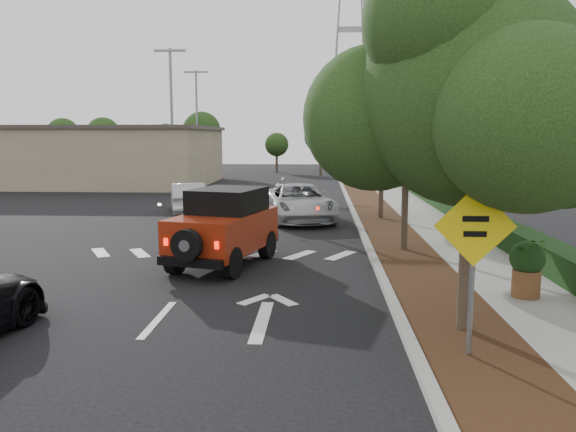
{
  "coord_description": "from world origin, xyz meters",
  "views": [
    {
      "loc": [
        3.08,
        -10.19,
        3.48
      ],
      "look_at": [
        2.32,
        3.0,
        1.59
      ],
      "focal_mm": 35.0,
      "sensor_mm": 36.0,
      "label": 1
    }
  ],
  "objects": [
    {
      "name": "ground",
      "position": [
        0.0,
        0.0,
        0.0
      ],
      "size": [
        120.0,
        120.0,
        0.0
      ],
      "primitive_type": "plane",
      "color": "black",
      "rests_on": "ground"
    },
    {
      "name": "curb",
      "position": [
        4.6,
        12.0,
        0.07
      ],
      "size": [
        0.2,
        70.0,
        0.15
      ],
      "primitive_type": "cube",
      "color": "#9E9B93",
      "rests_on": "ground"
    },
    {
      "name": "planting_strip",
      "position": [
        5.6,
        12.0,
        0.06
      ],
      "size": [
        1.8,
        70.0,
        0.12
      ],
      "primitive_type": "cube",
      "color": "black",
      "rests_on": "ground"
    },
    {
      "name": "sidewalk",
      "position": [
        7.5,
        12.0,
        0.06
      ],
      "size": [
        2.0,
        70.0,
        0.12
      ],
      "primitive_type": "cube",
      "color": "gray",
      "rests_on": "ground"
    },
    {
      "name": "hedge",
      "position": [
        8.9,
        12.0,
        0.4
      ],
      "size": [
        0.8,
        70.0,
        0.8
      ],
      "primitive_type": "cube",
      "color": "black",
      "rests_on": "ground"
    },
    {
      "name": "commercial_building",
      "position": [
        -16.0,
        30.0,
        2.0
      ],
      "size": [
        22.0,
        12.0,
        4.0
      ],
      "primitive_type": "cube",
      "color": "gray",
      "rests_on": "ground"
    },
    {
      "name": "transmission_tower",
      "position": [
        6.0,
        48.0,
        0.0
      ],
      "size": [
        7.0,
        4.0,
        28.0
      ],
      "primitive_type": null,
      "color": "slate",
      "rests_on": "ground"
    },
    {
      "name": "street_tree_near",
      "position": [
        5.6,
        -0.5,
        0.0
      ],
      "size": [
        3.8,
        3.8,
        5.92
      ],
      "primitive_type": null,
      "color": "black",
      "rests_on": "ground"
    },
    {
      "name": "street_tree_mid",
      "position": [
        5.6,
        6.5,
        0.0
      ],
      "size": [
        3.2,
        3.2,
        5.32
      ],
      "primitive_type": null,
      "color": "black",
      "rests_on": "ground"
    },
    {
      "name": "street_tree_far",
      "position": [
        5.6,
        13.0,
        0.0
      ],
      "size": [
        3.4,
        3.4,
        5.62
      ],
      "primitive_type": null,
      "color": "black",
      "rests_on": "ground"
    },
    {
      "name": "light_pole_a",
      "position": [
        -6.5,
        26.0,
        0.0
      ],
      "size": [
        2.0,
        0.22,
        9.0
      ],
      "primitive_type": null,
      "color": "slate",
      "rests_on": "ground"
    },
    {
      "name": "light_pole_b",
      "position": [
        -7.5,
        38.0,
        0.0
      ],
      "size": [
        2.0,
        0.22,
        9.0
      ],
      "primitive_type": null,
      "color": "slate",
      "rests_on": "ground"
    },
    {
      "name": "red_jeep",
      "position": [
        0.55,
        4.75,
        1.05
      ],
      "size": [
        2.69,
        4.23,
        2.07
      ],
      "rotation": [
        0.0,
        0.0,
        -0.27
      ],
      "color": "black",
      "rests_on": "ground"
    },
    {
      "name": "silver_suv_ahead",
      "position": [
        2.2,
        12.89,
        0.76
      ],
      "size": [
        3.57,
        5.84,
        1.51
      ],
      "primitive_type": "imported",
      "rotation": [
        0.0,
        0.0,
        0.21
      ],
      "color": "#AEAFB6",
      "rests_on": "ground"
    },
    {
      "name": "silver_sedan_oncoming",
      "position": [
        -2.91,
        14.9,
        0.69
      ],
      "size": [
        2.57,
        4.43,
        1.38
      ],
      "primitive_type": "imported",
      "rotation": [
        0.0,
        0.0,
        3.42
      ],
      "color": "#ABAEB3",
      "rests_on": "ground"
    },
    {
      "name": "parked_suv",
      "position": [
        -8.38,
        26.45,
        0.72
      ],
      "size": [
        4.54,
        3.07,
        1.44
      ],
      "primitive_type": "imported",
      "rotation": [
        0.0,
        0.0,
        1.21
      ],
      "color": "#A4A5AB",
      "rests_on": "ground"
    },
    {
      "name": "speed_hump_sign",
      "position": [
        5.4,
        -1.75,
        1.82
      ],
      "size": [
        1.23,
        0.1,
        2.62
      ],
      "rotation": [
        0.0,
        0.0,
        0.0
      ],
      "color": "slate",
      "rests_on": "ground"
    },
    {
      "name": "terracotta_planter",
      "position": [
        7.42,
        1.55,
        0.85
      ],
      "size": [
        0.72,
        0.72,
        1.25
      ],
      "rotation": [
        0.0,
        0.0,
        0.09
      ],
      "color": "brown",
      "rests_on": "ground"
    }
  ]
}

